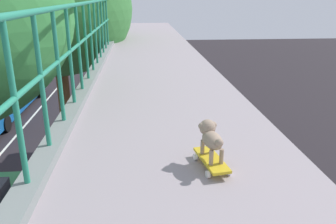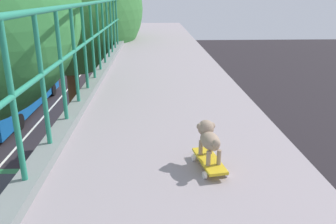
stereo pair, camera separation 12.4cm
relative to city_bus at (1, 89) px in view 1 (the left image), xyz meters
name	(u,v)px [view 1 (the left image)]	position (x,y,z in m)	size (l,w,h in m)	color
city_bus	(1,89)	(0.00, 0.00, 0.00)	(2.78, 11.38, 3.07)	#0F4F96
roadside_tree_far	(55,10)	(6.46, -10.63, 5.39)	(4.94, 4.94, 9.34)	brown
toy_skateboard	(211,160)	(9.72, -19.60, 4.53)	(0.27, 0.51, 0.08)	gold
small_dog	(211,136)	(9.72, -19.57, 4.73)	(0.20, 0.40, 0.31)	gray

